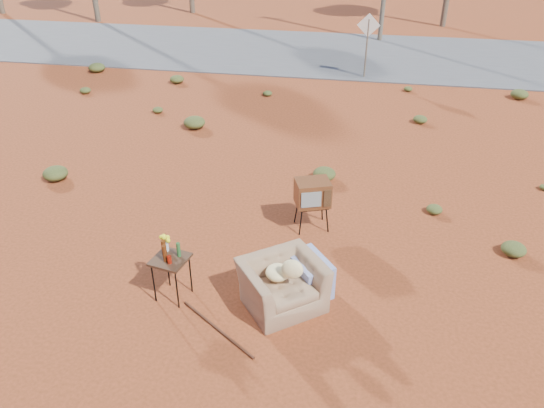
# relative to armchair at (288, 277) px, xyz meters

# --- Properties ---
(ground) EXTENTS (140.00, 140.00, 0.00)m
(ground) POSITION_rel_armchair_xyz_m (-0.66, 0.19, -0.49)
(ground) COLOR #983C1E
(ground) RESTS_ON ground
(highway) EXTENTS (140.00, 7.00, 0.04)m
(highway) POSITION_rel_armchair_xyz_m (-0.66, 15.19, -0.47)
(highway) COLOR #565659
(highway) RESTS_ON ground
(armchair) EXTENTS (1.54, 1.57, 1.06)m
(armchair) POSITION_rel_armchair_xyz_m (0.00, 0.00, 0.00)
(armchair) COLOR #8F6B4E
(armchair) RESTS_ON ground
(tv_unit) EXTENTS (0.77, 0.69, 1.02)m
(tv_unit) POSITION_rel_armchair_xyz_m (0.12, 2.24, 0.27)
(tv_unit) COLOR black
(tv_unit) RESTS_ON ground
(side_table) EXTENTS (0.62, 0.62, 1.06)m
(side_table) POSITION_rel_armchair_xyz_m (-1.87, -0.17, 0.29)
(side_table) COLOR #3B2215
(side_table) RESTS_ON ground
(rusty_bar) EXTENTS (1.35, 0.99, 0.04)m
(rusty_bar) POSITION_rel_armchair_xyz_m (-0.94, -0.83, -0.47)
(rusty_bar) COLOR #4C2114
(rusty_bar) RESTS_ON ground
(road_sign) EXTENTS (0.78, 0.06, 2.19)m
(road_sign) POSITION_rel_armchair_xyz_m (0.84, 12.19, 1.01)
(road_sign) COLOR brown
(road_sign) RESTS_ON ground
(scrub_patch) EXTENTS (17.49, 8.07, 0.33)m
(scrub_patch) POSITION_rel_armchair_xyz_m (-1.48, 4.60, -0.35)
(scrub_patch) COLOR #4D5525
(scrub_patch) RESTS_ON ground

